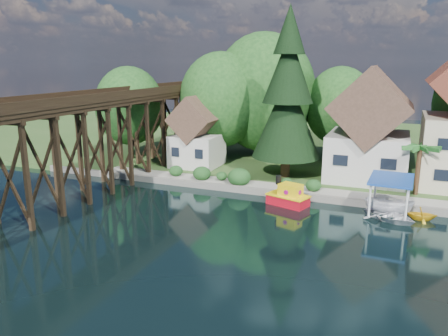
{
  "coord_description": "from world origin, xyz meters",
  "views": [
    {
      "loc": [
        9.64,
        -28.66,
        11.9
      ],
      "look_at": [
        -4.34,
        6.0,
        2.75
      ],
      "focal_mm": 35.0,
      "sensor_mm": 36.0,
      "label": 1
    }
  ],
  "objects_px": {
    "tugboat": "(288,197)",
    "boat_yellow": "(422,213)",
    "trestle_bridge": "(107,132)",
    "house_left": "(369,132)",
    "palm_tree": "(420,149)",
    "boat_canopy": "(390,199)",
    "conifer": "(288,97)",
    "boat_white_a": "(390,215)",
    "shed": "(197,136)"
  },
  "relations": [
    {
      "from": "shed",
      "to": "trestle_bridge",
      "type": "bearing_deg",
      "value": -118.19
    },
    {
      "from": "house_left",
      "to": "boat_canopy",
      "type": "distance_m",
      "value": 10.2
    },
    {
      "from": "house_left",
      "to": "boat_yellow",
      "type": "xyz_separation_m",
      "value": [
        4.88,
        -9.55,
        -4.56
      ]
    },
    {
      "from": "boat_canopy",
      "to": "shed",
      "type": "bearing_deg",
      "value": 159.63
    },
    {
      "from": "trestle_bridge",
      "to": "palm_tree",
      "type": "height_order",
      "value": "trestle_bridge"
    },
    {
      "from": "palm_tree",
      "to": "boat_canopy",
      "type": "relative_size",
      "value": 0.97
    },
    {
      "from": "trestle_bridge",
      "to": "tugboat",
      "type": "xyz_separation_m",
      "value": [
        17.5,
        0.95,
        -4.6
      ]
    },
    {
      "from": "conifer",
      "to": "tugboat",
      "type": "relative_size",
      "value": 4.34
    },
    {
      "from": "shed",
      "to": "palm_tree",
      "type": "relative_size",
      "value": 1.69
    },
    {
      "from": "boat_canopy",
      "to": "palm_tree",
      "type": "bearing_deg",
      "value": 67.35
    },
    {
      "from": "trestle_bridge",
      "to": "conifer",
      "type": "bearing_deg",
      "value": 28.62
    },
    {
      "from": "shed",
      "to": "boat_white_a",
      "type": "height_order",
      "value": "shed"
    },
    {
      "from": "trestle_bridge",
      "to": "boat_yellow",
      "type": "bearing_deg",
      "value": 2.63
    },
    {
      "from": "shed",
      "to": "boat_canopy",
      "type": "bearing_deg",
      "value": -20.37
    },
    {
      "from": "trestle_bridge",
      "to": "boat_white_a",
      "type": "height_order",
      "value": "trestle_bridge"
    },
    {
      "from": "house_left",
      "to": "boat_canopy",
      "type": "relative_size",
      "value": 2.3
    },
    {
      "from": "house_left",
      "to": "conifer",
      "type": "relative_size",
      "value": 0.66
    },
    {
      "from": "boat_white_a",
      "to": "boat_canopy",
      "type": "distance_m",
      "value": 1.61
    },
    {
      "from": "shed",
      "to": "boat_yellow",
      "type": "height_order",
      "value": "shed"
    },
    {
      "from": "house_left",
      "to": "shed",
      "type": "xyz_separation_m",
      "value": [
        -18.0,
        -1.5,
        -1.31
      ]
    },
    {
      "from": "shed",
      "to": "boat_white_a",
      "type": "bearing_deg",
      "value": -23.46
    },
    {
      "from": "house_left",
      "to": "trestle_bridge",
      "type": "bearing_deg",
      "value": -154.79
    },
    {
      "from": "trestle_bridge",
      "to": "boat_white_a",
      "type": "relative_size",
      "value": 10.88
    },
    {
      "from": "trestle_bridge",
      "to": "tugboat",
      "type": "distance_m",
      "value": 18.12
    },
    {
      "from": "trestle_bridge",
      "to": "boat_white_a",
      "type": "distance_m",
      "value": 26.1
    },
    {
      "from": "palm_tree",
      "to": "boat_white_a",
      "type": "height_order",
      "value": "palm_tree"
    },
    {
      "from": "trestle_bridge",
      "to": "shed",
      "type": "xyz_separation_m",
      "value": [
        5.0,
        9.33,
        -1.52
      ]
    },
    {
      "from": "trestle_bridge",
      "to": "palm_tree",
      "type": "xyz_separation_m",
      "value": [
        27.53,
        6.61,
        -0.79
      ]
    },
    {
      "from": "tugboat",
      "to": "boat_yellow",
      "type": "height_order",
      "value": "tugboat"
    },
    {
      "from": "conifer",
      "to": "boat_yellow",
      "type": "bearing_deg",
      "value": -29.39
    },
    {
      "from": "house_left",
      "to": "boat_canopy",
      "type": "xyz_separation_m",
      "value": [
        2.49,
        -9.11,
        -3.85
      ]
    },
    {
      "from": "palm_tree",
      "to": "tugboat",
      "type": "distance_m",
      "value": 12.13
    },
    {
      "from": "conifer",
      "to": "boat_canopy",
      "type": "height_order",
      "value": "conifer"
    },
    {
      "from": "palm_tree",
      "to": "trestle_bridge",
      "type": "bearing_deg",
      "value": -166.49
    },
    {
      "from": "conifer",
      "to": "boat_yellow",
      "type": "relative_size",
      "value": 7.57
    },
    {
      "from": "conifer",
      "to": "shed",
      "type": "bearing_deg",
      "value": 174.64
    },
    {
      "from": "shed",
      "to": "conifer",
      "type": "distance_m",
      "value": 11.38
    },
    {
      "from": "house_left",
      "to": "palm_tree",
      "type": "xyz_separation_m",
      "value": [
        4.53,
        -4.21,
        -0.58
      ]
    },
    {
      "from": "shed",
      "to": "palm_tree",
      "type": "bearing_deg",
      "value": -6.87
    },
    {
      "from": "conifer",
      "to": "boat_white_a",
      "type": "xyz_separation_m",
      "value": [
        10.31,
        -7.99,
        -8.11
      ]
    },
    {
      "from": "conifer",
      "to": "boat_white_a",
      "type": "distance_m",
      "value": 15.36
    },
    {
      "from": "house_left",
      "to": "boat_yellow",
      "type": "height_order",
      "value": "house_left"
    },
    {
      "from": "boat_canopy",
      "to": "boat_white_a",
      "type": "bearing_deg",
      "value": -84.14
    },
    {
      "from": "palm_tree",
      "to": "boat_yellow",
      "type": "height_order",
      "value": "palm_tree"
    },
    {
      "from": "shed",
      "to": "tugboat",
      "type": "xyz_separation_m",
      "value": [
        12.5,
        -8.37,
        -3.08
      ]
    },
    {
      "from": "trestle_bridge",
      "to": "house_left",
      "type": "bearing_deg",
      "value": 25.21
    },
    {
      "from": "boat_yellow",
      "to": "house_left",
      "type": "bearing_deg",
      "value": 22.29
    },
    {
      "from": "palm_tree",
      "to": "boat_white_a",
      "type": "distance_m",
      "value": 7.73
    },
    {
      "from": "conifer",
      "to": "palm_tree",
      "type": "relative_size",
      "value": 3.59
    },
    {
      "from": "trestle_bridge",
      "to": "conifer",
      "type": "relative_size",
      "value": 2.65
    }
  ]
}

